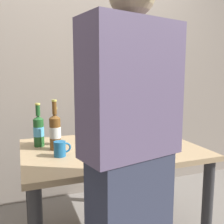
{
  "coord_description": "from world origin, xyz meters",
  "views": [
    {
      "loc": [
        -0.6,
        -1.64,
        1.25
      ],
      "look_at": [
        0.01,
        0.0,
        0.99
      ],
      "focal_mm": 40.61,
      "sensor_mm": 36.0,
      "label": 1
    }
  ],
  "objects_px": {
    "beer_bottle_amber": "(55,130)",
    "person_figure": "(130,163)",
    "beer_bottle_brown": "(39,130)",
    "beer_bottle_green": "(55,131)",
    "coffee_mug": "(60,149)",
    "laptop": "(147,136)"
  },
  "relations": [
    {
      "from": "laptop",
      "to": "beer_bottle_brown",
      "type": "relative_size",
      "value": 1.2
    },
    {
      "from": "beer_bottle_brown",
      "to": "beer_bottle_amber",
      "type": "height_order",
      "value": "beer_bottle_brown"
    },
    {
      "from": "beer_bottle_amber",
      "to": "coffee_mug",
      "type": "xyz_separation_m",
      "value": [
        -0.01,
        -0.29,
        -0.06
      ]
    },
    {
      "from": "beer_bottle_brown",
      "to": "beer_bottle_green",
      "type": "height_order",
      "value": "beer_bottle_green"
    },
    {
      "from": "coffee_mug",
      "to": "beer_bottle_green",
      "type": "bearing_deg",
      "value": 92.68
    },
    {
      "from": "person_figure",
      "to": "beer_bottle_amber",
      "type": "bearing_deg",
      "value": 103.47
    },
    {
      "from": "person_figure",
      "to": "coffee_mug",
      "type": "height_order",
      "value": "person_figure"
    },
    {
      "from": "beer_bottle_brown",
      "to": "beer_bottle_amber",
      "type": "bearing_deg",
      "value": 3.28
    },
    {
      "from": "coffee_mug",
      "to": "person_figure",
      "type": "bearing_deg",
      "value": -69.18
    },
    {
      "from": "beer_bottle_green",
      "to": "beer_bottle_amber",
      "type": "bearing_deg",
      "value": 81.5
    },
    {
      "from": "beer_bottle_green",
      "to": "coffee_mug",
      "type": "bearing_deg",
      "value": -87.32
    },
    {
      "from": "beer_bottle_brown",
      "to": "beer_bottle_amber",
      "type": "distance_m",
      "value": 0.12
    },
    {
      "from": "beer_bottle_amber",
      "to": "person_figure",
      "type": "bearing_deg",
      "value": -76.53
    },
    {
      "from": "beer_bottle_brown",
      "to": "coffee_mug",
      "type": "distance_m",
      "value": 0.31
    },
    {
      "from": "beer_bottle_green",
      "to": "beer_bottle_amber",
      "type": "relative_size",
      "value": 1.26
    },
    {
      "from": "laptop",
      "to": "beer_bottle_brown",
      "type": "xyz_separation_m",
      "value": [
        -0.76,
        0.19,
        0.06
      ]
    },
    {
      "from": "beer_bottle_green",
      "to": "coffee_mug",
      "type": "distance_m",
      "value": 0.18
    },
    {
      "from": "laptop",
      "to": "person_figure",
      "type": "xyz_separation_m",
      "value": [
        -0.44,
        -0.67,
        0.07
      ]
    },
    {
      "from": "beer_bottle_amber",
      "to": "person_figure",
      "type": "height_order",
      "value": "person_figure"
    },
    {
      "from": "beer_bottle_brown",
      "to": "coffee_mug",
      "type": "relative_size",
      "value": 2.85
    },
    {
      "from": "beer_bottle_green",
      "to": "laptop",
      "type": "bearing_deg",
      "value": -5.87
    },
    {
      "from": "beer_bottle_brown",
      "to": "coffee_mug",
      "type": "height_order",
      "value": "beer_bottle_brown"
    }
  ]
}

